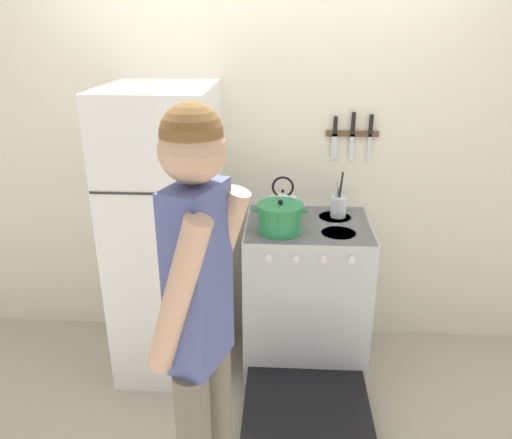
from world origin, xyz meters
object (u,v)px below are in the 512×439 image
stove_range (306,297)px  dutch_oven_pot (280,218)px  tea_kettle (283,203)px  person (201,325)px  refrigerator (167,235)px  utensil_jar (338,206)px

stove_range → dutch_oven_pot: (-0.16, -0.08, 0.55)m
stove_range → dutch_oven_pot: 0.57m
tea_kettle → person: size_ratio=0.14×
refrigerator → person: (0.39, -1.16, 0.18)m
dutch_oven_pot → tea_kettle: size_ratio=1.21×
stove_range → utensil_jar: utensil_jar is taller
person → dutch_oven_pot: bearing=5.8°
person → refrigerator: bearing=38.0°
tea_kettle → stove_range: bearing=-46.8°
refrigerator → person: person is taller
tea_kettle → refrigerator: bearing=-166.2°
refrigerator → stove_range: bearing=0.3°
refrigerator → dutch_oven_pot: size_ratio=5.70×
utensil_jar → person: bearing=-114.4°
dutch_oven_pot → person: size_ratio=0.17×
refrigerator → person: size_ratio=0.94×
refrigerator → utensil_jar: bearing=9.7°
utensil_jar → dutch_oven_pot: bearing=-144.2°
refrigerator → dutch_oven_pot: 0.68m
utensil_jar → person: 1.46m
stove_range → person: person is taller
utensil_jar → person: (-0.60, -1.33, 0.03)m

